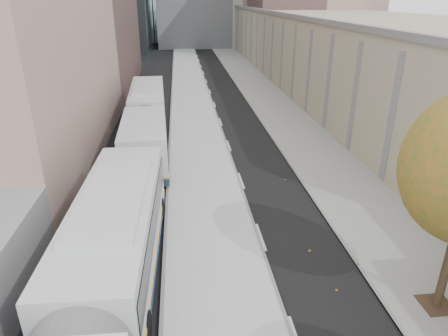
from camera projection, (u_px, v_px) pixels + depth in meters
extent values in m
cube|color=#ABABAB|center=(195.00, 125.00, 33.26)|extent=(4.25, 150.00, 0.15)
cube|color=gray|center=(289.00, 123.00, 34.08)|extent=(4.75, 150.00, 0.08)
cube|color=tan|center=(315.00, 39.00, 60.10)|extent=(18.00, 92.00, 8.00)
cylinder|color=#2F2417|center=(447.00, 267.00, 13.29)|extent=(0.28, 0.28, 3.24)
cube|color=silver|center=(94.00, 320.00, 11.24)|extent=(3.31, 19.39, 3.22)
cube|color=black|center=(91.00, 303.00, 11.01)|extent=(3.35, 18.62, 1.12)
cube|color=silver|center=(147.00, 120.00, 29.65)|extent=(3.48, 18.54, 3.07)
cube|color=black|center=(146.00, 112.00, 29.43)|extent=(3.51, 17.80, 1.07)
cube|color=#157F3F|center=(136.00, 175.00, 21.41)|extent=(1.95, 0.15, 1.19)
imported|color=silver|center=(153.00, 87.00, 44.68)|extent=(2.27, 3.93, 1.26)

